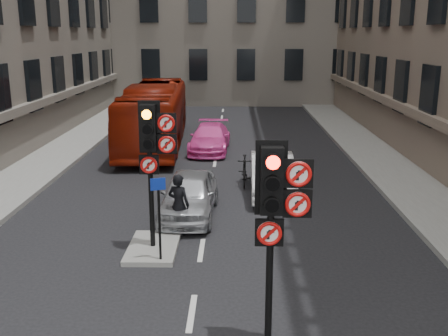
{
  "coord_description": "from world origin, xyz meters",
  "views": [
    {
      "loc": [
        0.8,
        -7.03,
        5.23
      ],
      "look_at": [
        0.6,
        3.11,
        2.6
      ],
      "focal_mm": 42.0,
      "sensor_mm": 36.0,
      "label": 1
    }
  ],
  "objects_px": {
    "bus_red": "(155,115)",
    "info_sign": "(159,207)",
    "car_silver": "(189,194)",
    "signal_near": "(276,202)",
    "signal_far": "(153,143)",
    "motorcyclist": "(179,204)",
    "car_pink": "(210,138)",
    "car_white": "(272,175)",
    "motorcycle": "(244,170)"
  },
  "relations": [
    {
      "from": "motorcycle",
      "to": "motorcyclist",
      "type": "relative_size",
      "value": 1.01
    },
    {
      "from": "car_pink",
      "to": "signal_near",
      "type": "bearing_deg",
      "value": -80.65
    },
    {
      "from": "car_pink",
      "to": "bus_red",
      "type": "xyz_separation_m",
      "value": [
        -2.65,
        1.16,
        0.86
      ]
    },
    {
      "from": "motorcyclist",
      "to": "car_pink",
      "type": "bearing_deg",
      "value": -70.43
    },
    {
      "from": "car_silver",
      "to": "info_sign",
      "type": "distance_m",
      "value": 3.46
    },
    {
      "from": "signal_near",
      "to": "motorcycle",
      "type": "height_order",
      "value": "signal_near"
    },
    {
      "from": "signal_far",
      "to": "bus_red",
      "type": "relative_size",
      "value": 0.34
    },
    {
      "from": "signal_far",
      "to": "car_white",
      "type": "xyz_separation_m",
      "value": [
        3.18,
        4.75,
        -2.05
      ]
    },
    {
      "from": "signal_far",
      "to": "car_silver",
      "type": "xyz_separation_m",
      "value": [
        0.61,
        2.55,
        -2.06
      ]
    },
    {
      "from": "car_pink",
      "to": "bus_red",
      "type": "relative_size",
      "value": 0.4
    },
    {
      "from": "car_silver",
      "to": "motorcyclist",
      "type": "distance_m",
      "value": 1.49
    },
    {
      "from": "signal_near",
      "to": "car_white",
      "type": "xyz_separation_m",
      "value": [
        0.58,
        8.75,
        -1.93
      ]
    },
    {
      "from": "motorcycle",
      "to": "info_sign",
      "type": "bearing_deg",
      "value": -105.6
    },
    {
      "from": "car_pink",
      "to": "motorcycle",
      "type": "xyz_separation_m",
      "value": [
        1.47,
        -5.32,
        -0.1
      ]
    },
    {
      "from": "signal_far",
      "to": "motorcycle",
      "type": "height_order",
      "value": "signal_far"
    },
    {
      "from": "motorcyclist",
      "to": "motorcycle",
      "type": "bearing_deg",
      "value": -89.29
    },
    {
      "from": "car_pink",
      "to": "bus_red",
      "type": "bearing_deg",
      "value": 159.01
    },
    {
      "from": "car_silver",
      "to": "car_white",
      "type": "bearing_deg",
      "value": 42.79
    },
    {
      "from": "signal_far",
      "to": "motorcyclist",
      "type": "height_order",
      "value": "signal_far"
    },
    {
      "from": "car_white",
      "to": "info_sign",
      "type": "height_order",
      "value": "info_sign"
    },
    {
      "from": "car_silver",
      "to": "signal_near",
      "type": "bearing_deg",
      "value": -70.84
    },
    {
      "from": "car_silver",
      "to": "info_sign",
      "type": "xyz_separation_m",
      "value": [
        -0.39,
        -3.36,
        0.74
      ]
    },
    {
      "from": "car_silver",
      "to": "info_sign",
      "type": "height_order",
      "value": "info_sign"
    },
    {
      "from": "bus_red",
      "to": "info_sign",
      "type": "bearing_deg",
      "value": -83.91
    },
    {
      "from": "signal_near",
      "to": "signal_far",
      "type": "distance_m",
      "value": 4.77
    },
    {
      "from": "car_white",
      "to": "info_sign",
      "type": "distance_m",
      "value": 6.34
    },
    {
      "from": "signal_near",
      "to": "motorcycle",
      "type": "bearing_deg",
      "value": 91.85
    },
    {
      "from": "motorcyclist",
      "to": "info_sign",
      "type": "xyz_separation_m",
      "value": [
        -0.24,
        -1.89,
        0.56
      ]
    },
    {
      "from": "motorcyclist",
      "to": "bus_red",
      "type": "bearing_deg",
      "value": -56.92
    },
    {
      "from": "signal_far",
      "to": "car_silver",
      "type": "distance_m",
      "value": 3.33
    },
    {
      "from": "motorcycle",
      "to": "motorcyclist",
      "type": "distance_m",
      "value": 5.14
    },
    {
      "from": "signal_near",
      "to": "car_pink",
      "type": "height_order",
      "value": "signal_near"
    },
    {
      "from": "car_white",
      "to": "signal_near",
      "type": "bearing_deg",
      "value": -92.86
    },
    {
      "from": "bus_red",
      "to": "info_sign",
      "type": "xyz_separation_m",
      "value": [
        2.05,
        -13.16,
        -0.07
      ]
    },
    {
      "from": "car_silver",
      "to": "motorcyclist",
      "type": "relative_size",
      "value": 2.29
    },
    {
      "from": "signal_far",
      "to": "car_white",
      "type": "distance_m",
      "value": 6.07
    },
    {
      "from": "car_pink",
      "to": "bus_red",
      "type": "distance_m",
      "value": 3.01
    },
    {
      "from": "signal_far",
      "to": "car_pink",
      "type": "height_order",
      "value": "signal_far"
    },
    {
      "from": "car_silver",
      "to": "car_pink",
      "type": "height_order",
      "value": "car_silver"
    },
    {
      "from": "motorcyclist",
      "to": "signal_far",
      "type": "bearing_deg",
      "value": 88.7
    },
    {
      "from": "signal_near",
      "to": "info_sign",
      "type": "height_order",
      "value": "signal_near"
    },
    {
      "from": "motorcycle",
      "to": "info_sign",
      "type": "relative_size",
      "value": 0.85
    },
    {
      "from": "car_white",
      "to": "bus_red",
      "type": "relative_size",
      "value": 0.38
    },
    {
      "from": "car_white",
      "to": "motorcycle",
      "type": "height_order",
      "value": "car_white"
    },
    {
      "from": "car_silver",
      "to": "car_white",
      "type": "xyz_separation_m",
      "value": [
        2.57,
        2.2,
        0.01
      ]
    },
    {
      "from": "car_pink",
      "to": "motorcyclist",
      "type": "distance_m",
      "value": 10.12
    },
    {
      "from": "motorcyclist",
      "to": "info_sign",
      "type": "bearing_deg",
      "value": 104.28
    },
    {
      "from": "car_silver",
      "to": "car_pink",
      "type": "bearing_deg",
      "value": 90.89
    },
    {
      "from": "signal_near",
      "to": "bus_red",
      "type": "distance_m",
      "value": 16.97
    },
    {
      "from": "signal_far",
      "to": "motorcyclist",
      "type": "xyz_separation_m",
      "value": [
        0.46,
        1.08,
        -1.87
      ]
    }
  ]
}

